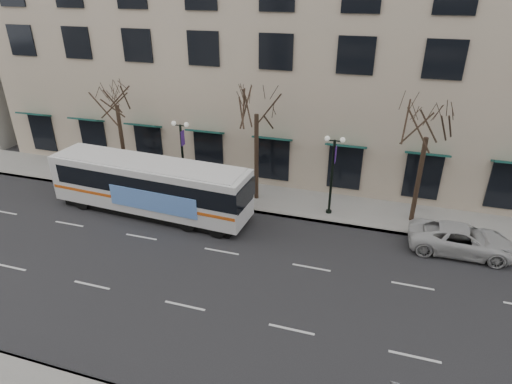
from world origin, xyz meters
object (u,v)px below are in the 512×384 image
at_px(tree_far_right, 429,121).
at_px(city_bus, 151,186).
at_px(lamp_post_right, 332,172).
at_px(tree_far_left, 115,91).
at_px(lamp_post_left, 183,154).
at_px(tree_far_mid, 256,99).
at_px(white_pickup, 462,239).

xyz_separation_m(tree_far_right, city_bus, (-15.75, -3.66, -4.50)).
bearing_deg(lamp_post_right, tree_far_left, 177.71).
relative_size(lamp_post_left, lamp_post_right, 1.00).
bearing_deg(tree_far_right, lamp_post_right, -173.15).
bearing_deg(tree_far_left, tree_far_mid, 0.00).
relative_size(tree_far_right, lamp_post_left, 1.55).
xyz_separation_m(tree_far_left, lamp_post_right, (15.01, -0.60, -3.75)).
bearing_deg(lamp_post_right, white_pickup, -14.98).
height_order(tree_far_mid, tree_far_right, tree_far_mid).
bearing_deg(city_bus, tree_far_right, 16.63).
bearing_deg(tree_far_left, lamp_post_left, -6.83).
relative_size(tree_far_mid, city_bus, 0.65).
xyz_separation_m(city_bus, white_pickup, (18.23, 1.06, -1.15)).
relative_size(tree_far_mid, lamp_post_right, 1.64).
relative_size(tree_far_mid, lamp_post_left, 1.64).
height_order(lamp_post_left, white_pickup, lamp_post_left).
relative_size(lamp_post_left, white_pickup, 0.94).
bearing_deg(city_bus, lamp_post_left, 79.62).
relative_size(tree_far_right, white_pickup, 1.46).
xyz_separation_m(tree_far_right, lamp_post_right, (-4.99, -0.60, -3.48)).
distance_m(tree_far_left, lamp_post_right, 15.48).
relative_size(tree_far_left, lamp_post_right, 1.60).
relative_size(lamp_post_left, city_bus, 0.40).
bearing_deg(lamp_post_left, tree_far_mid, 6.85).
height_order(lamp_post_right, white_pickup, lamp_post_right).
bearing_deg(tree_far_left, tree_far_right, 0.00).
height_order(tree_far_left, lamp_post_right, tree_far_left).
bearing_deg(white_pickup, lamp_post_left, 82.83).
distance_m(tree_far_mid, white_pickup, 14.15).
distance_m(tree_far_mid, lamp_post_left, 6.40).
distance_m(tree_far_left, white_pickup, 23.39).
bearing_deg(tree_far_right, tree_far_left, 180.00).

